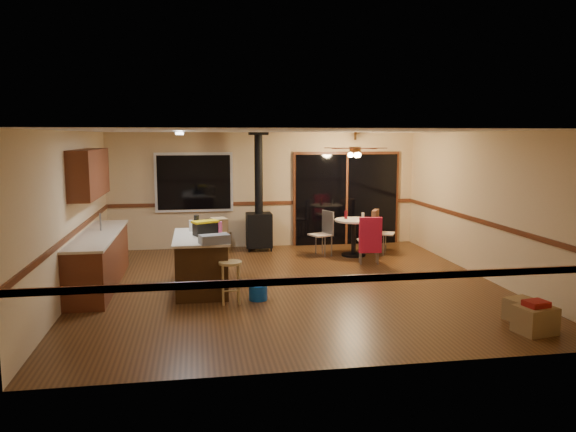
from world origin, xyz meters
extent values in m
plane|color=#4D2D15|center=(0.00, 0.00, 0.00)|extent=(7.00, 7.00, 0.00)
plane|color=silver|center=(0.00, 0.00, 2.60)|extent=(7.00, 7.00, 0.00)
plane|color=tan|center=(0.00, 3.50, 1.30)|extent=(7.00, 0.00, 7.00)
plane|color=tan|center=(0.00, -3.50, 1.30)|extent=(7.00, 0.00, 7.00)
plane|color=tan|center=(-3.50, 0.00, 1.30)|extent=(0.00, 7.00, 7.00)
plane|color=tan|center=(3.50, 0.00, 1.30)|extent=(0.00, 7.00, 7.00)
cube|color=black|center=(-1.60, 3.45, 1.50)|extent=(1.72, 0.10, 1.32)
cube|color=black|center=(1.90, 3.45, 1.05)|extent=(2.52, 0.10, 2.10)
cube|color=#5E2A17|center=(-3.20, 0.50, 0.43)|extent=(0.60, 3.00, 0.86)
cube|color=beige|center=(-3.20, 0.50, 0.88)|extent=(0.64, 3.04, 0.04)
cube|color=#5E2A17|center=(-3.33, 0.70, 1.90)|extent=(0.35, 2.00, 0.80)
cube|color=#331E0D|center=(-1.50, 0.00, 0.43)|extent=(0.80, 1.60, 0.86)
cube|color=beige|center=(-1.50, 0.00, 0.88)|extent=(0.88, 1.68, 0.04)
cube|color=black|center=(-0.20, 3.05, 0.46)|extent=(0.55, 0.50, 0.75)
cylinder|color=black|center=(-0.20, 3.05, 1.71)|extent=(0.18, 0.18, 1.77)
cylinder|color=brown|center=(1.71, 2.14, 2.25)|extent=(0.24, 0.24, 0.10)
cylinder|color=brown|center=(1.71, 2.14, 2.52)|extent=(0.05, 0.05, 0.16)
sphere|color=#FFD88C|center=(1.71, 2.14, 2.13)|extent=(0.16, 0.16, 0.16)
cube|color=white|center=(-1.80, 0.30, 2.56)|extent=(0.10, 1.20, 0.04)
cube|color=slate|center=(-1.30, -0.72, 0.97)|extent=(0.50, 0.36, 0.14)
cube|color=black|center=(-1.42, 0.05, 1.00)|extent=(0.42, 0.33, 0.21)
cube|color=gold|center=(-1.42, 0.05, 1.12)|extent=(0.48, 0.38, 0.03)
cube|color=olive|center=(-1.18, 0.45, 1.01)|extent=(0.30, 0.37, 0.22)
cylinder|color=black|center=(-1.56, 0.28, 1.05)|extent=(0.11, 0.11, 0.30)
cylinder|color=#D84C8C|center=(-1.18, 0.05, 1.01)|extent=(0.07, 0.07, 0.22)
cylinder|color=white|center=(-1.66, 0.46, 1.00)|extent=(0.08, 0.08, 0.19)
cylinder|color=tan|center=(-1.07, -0.85, 0.32)|extent=(0.41, 0.41, 0.64)
cylinder|color=blue|center=(-0.64, -0.76, 0.12)|extent=(0.33, 0.33, 0.24)
cylinder|color=black|center=(1.71, 2.14, 0.02)|extent=(0.51, 0.51, 0.04)
cylinder|color=black|center=(1.71, 2.14, 0.39)|extent=(0.10, 0.10, 0.70)
cylinder|color=beige|center=(1.71, 2.14, 0.76)|extent=(0.81, 0.81, 0.04)
cylinder|color=#590C14|center=(1.56, 2.24, 0.87)|extent=(0.07, 0.07, 0.18)
cylinder|color=beige|center=(1.89, 2.09, 0.85)|extent=(0.07, 0.07, 0.14)
cube|color=tan|center=(1.01, 2.24, 0.45)|extent=(0.52, 0.52, 0.03)
cube|color=slate|center=(1.19, 2.31, 0.70)|extent=(0.18, 0.38, 0.50)
cube|color=tan|center=(1.81, 1.44, 0.45)|extent=(0.45, 0.45, 0.03)
cube|color=slate|center=(1.79, 1.25, 0.70)|extent=(0.40, 0.08, 0.50)
cube|color=red|center=(1.79, 1.24, 0.60)|extent=(0.45, 0.15, 0.70)
cube|color=tan|center=(2.41, 2.19, 0.45)|extent=(0.54, 0.54, 0.03)
cube|color=slate|center=(2.24, 2.28, 0.70)|extent=(0.21, 0.37, 0.50)
cube|color=#4C2E1D|center=(2.23, 2.29, 0.60)|extent=(0.29, 0.44, 0.70)
cube|color=olive|center=(-1.09, 3.10, 0.20)|extent=(0.59, 0.53, 0.40)
cube|color=olive|center=(2.71, -2.81, 0.18)|extent=(0.53, 0.47, 0.35)
cube|color=olive|center=(2.82, -2.32, 0.15)|extent=(0.45, 0.41, 0.31)
cube|color=maroon|center=(2.71, -2.81, 0.39)|extent=(0.32, 0.29, 0.07)
camera|label=1|loc=(-1.55, -9.16, 2.52)|focal=35.00mm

